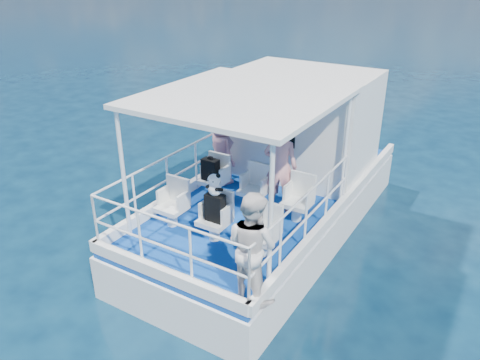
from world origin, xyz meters
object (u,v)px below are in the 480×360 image
object	(u,v)px
passenger_port_fwd	(221,150)
passenger_stbd_aft	(252,246)
panda	(215,184)
backpack_center	(215,208)

from	to	relation	value
passenger_port_fwd	passenger_stbd_aft	bearing A→B (deg)	153.82
panda	backpack_center	bearing A→B (deg)	126.33
passenger_port_fwd	passenger_stbd_aft	world-z (taller)	passenger_stbd_aft
backpack_center	panda	size ratio (longest dim) A/B	1.23
passenger_stbd_aft	panda	size ratio (longest dim) A/B	4.13
backpack_center	panda	world-z (taller)	panda
passenger_stbd_aft	backpack_center	distance (m)	1.53
passenger_port_fwd	panda	distance (m)	2.30
backpack_center	passenger_port_fwd	bearing A→B (deg)	120.85
passenger_port_fwd	backpack_center	size ratio (longest dim) A/B	3.03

